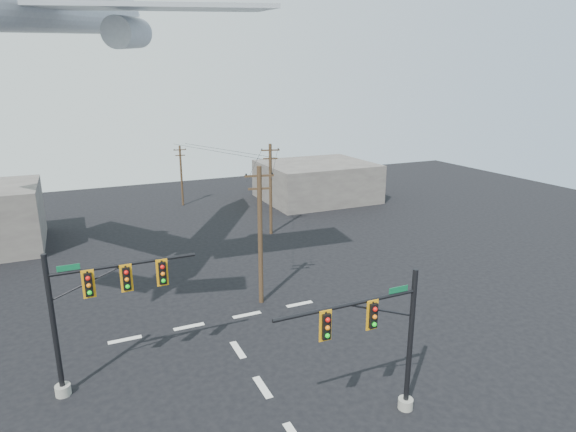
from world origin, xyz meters
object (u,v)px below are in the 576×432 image
utility_pole_b (271,188)px  signal_mast_near (384,344)px  signal_mast_far (92,312)px  airliner (45,6)px  utility_pole_a (260,234)px  utility_pole_c (181,174)px

utility_pole_b → signal_mast_near: bearing=-87.3°
signal_mast_far → airliner: (-0.52, 11.71, 15.65)m
utility_pole_a → signal_mast_near: bearing=-74.2°
signal_mast_near → signal_mast_far: bearing=146.0°
utility_pole_b → utility_pole_a: bearing=-99.9°
signal_mast_near → signal_mast_far: 14.37m
utility_pole_c → airliner: size_ratio=0.27×
signal_mast_far → utility_pole_b: utility_pole_b is taller
utility_pole_a → airliner: 19.78m
utility_pole_a → airliner: bearing=167.1°
signal_mast_near → utility_pole_a: 14.01m
signal_mast_far → utility_pole_b: size_ratio=0.81×
utility_pole_b → utility_pole_c: bearing=124.8°
signal_mast_far → utility_pole_c: (12.46, 36.70, -0.29)m
signal_mast_near → utility_pole_b: 29.45m
signal_mast_far → utility_pole_a: 12.78m
utility_pole_c → utility_pole_b: bearing=-67.2°
utility_pole_b → signal_mast_far: bearing=-116.3°
signal_mast_near → utility_pole_c: 44.74m
utility_pole_a → utility_pole_b: 16.34m
utility_pole_c → signal_mast_far: bearing=-105.7°
utility_pole_b → utility_pole_c: utility_pole_b is taller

